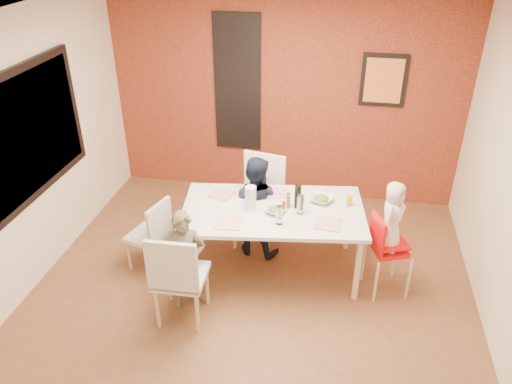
% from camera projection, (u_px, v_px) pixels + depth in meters
% --- Properties ---
extents(ground, '(4.50, 4.50, 0.00)m').
position_uv_depth(ground, '(251.00, 295.00, 5.10)').
color(ground, brown).
rests_on(ground, ground).
extents(ceiling, '(4.50, 4.50, 0.02)m').
position_uv_depth(ceiling, '(249.00, 22.00, 3.77)').
color(ceiling, white).
rests_on(ceiling, wall_back).
extents(wall_back, '(4.50, 0.02, 2.70)m').
position_uv_depth(wall_back, '(284.00, 97.00, 6.36)').
color(wall_back, beige).
rests_on(wall_back, ground).
extents(wall_left, '(0.02, 4.50, 2.70)m').
position_uv_depth(wall_left, '(21.00, 159.00, 4.80)').
color(wall_left, beige).
rests_on(wall_left, ground).
extents(brick_accent_wall, '(4.50, 0.02, 2.70)m').
position_uv_depth(brick_accent_wall, '(284.00, 98.00, 6.34)').
color(brick_accent_wall, maroon).
rests_on(brick_accent_wall, ground).
extents(picture_window_frame, '(0.05, 1.70, 1.30)m').
position_uv_depth(picture_window_frame, '(31.00, 132.00, 4.86)').
color(picture_window_frame, black).
rests_on(picture_window_frame, wall_left).
extents(picture_window_pane, '(0.02, 1.55, 1.15)m').
position_uv_depth(picture_window_pane, '(32.00, 132.00, 4.86)').
color(picture_window_pane, black).
rests_on(picture_window_pane, wall_left).
extents(glassblock_strip, '(0.55, 0.03, 1.70)m').
position_uv_depth(glassblock_strip, '(238.00, 84.00, 6.35)').
color(glassblock_strip, silver).
rests_on(glassblock_strip, wall_back).
extents(glassblock_surround, '(0.60, 0.03, 1.76)m').
position_uv_depth(glassblock_surround, '(237.00, 84.00, 6.35)').
color(glassblock_surround, black).
rests_on(glassblock_surround, wall_back).
extents(art_print_frame, '(0.54, 0.03, 0.64)m').
position_uv_depth(art_print_frame, '(384.00, 80.00, 5.98)').
color(art_print_frame, black).
rests_on(art_print_frame, wall_back).
extents(art_print_canvas, '(0.44, 0.01, 0.54)m').
position_uv_depth(art_print_canvas, '(384.00, 81.00, 5.97)').
color(art_print_canvas, orange).
rests_on(art_print_canvas, wall_back).
extents(dining_table, '(1.98, 1.28, 0.77)m').
position_uv_depth(dining_table, '(273.00, 215.00, 5.13)').
color(dining_table, silver).
rests_on(dining_table, ground).
extents(chair_near, '(0.48, 0.48, 1.00)m').
position_uv_depth(chair_near, '(177.00, 275.00, 4.51)').
color(chair_near, beige).
rests_on(chair_near, ground).
extents(chair_far, '(0.57, 0.57, 1.06)m').
position_uv_depth(chair_far, '(261.00, 195.00, 5.70)').
color(chair_far, white).
rests_on(chair_far, ground).
extents(chair_left, '(0.48, 0.48, 0.84)m').
position_uv_depth(chair_left, '(153.00, 232.00, 5.27)').
color(chair_left, beige).
rests_on(chair_left, ground).
extents(high_chair, '(0.48, 0.48, 0.89)m').
position_uv_depth(high_chair, '(385.00, 247.00, 4.93)').
color(high_chair, red).
rests_on(high_chair, ground).
extents(child_near, '(0.45, 0.36, 1.06)m').
position_uv_depth(child_near, '(186.00, 261.00, 4.74)').
color(child_near, brown).
rests_on(child_near, ground).
extents(child_far, '(0.65, 0.55, 1.19)m').
position_uv_depth(child_far, '(255.00, 206.00, 5.49)').
color(child_far, black).
rests_on(child_far, ground).
extents(toddler, '(0.34, 0.41, 0.72)m').
position_uv_depth(toddler, '(392.00, 216.00, 4.77)').
color(toddler, silver).
rests_on(toddler, high_chair).
extents(plate_near_left, '(0.26, 0.26, 0.01)m').
position_uv_depth(plate_near_left, '(228.00, 223.00, 4.86)').
color(plate_near_left, white).
rests_on(plate_near_left, dining_table).
extents(plate_far_mid, '(0.30, 0.30, 0.01)m').
position_uv_depth(plate_far_mid, '(276.00, 193.00, 5.37)').
color(plate_far_mid, white).
rests_on(plate_far_mid, dining_table).
extents(plate_near_right, '(0.27, 0.27, 0.01)m').
position_uv_depth(plate_near_right, '(328.00, 223.00, 4.85)').
color(plate_near_right, white).
rests_on(plate_near_right, dining_table).
extents(plate_far_left, '(0.29, 0.29, 0.01)m').
position_uv_depth(plate_far_left, '(221.00, 194.00, 5.35)').
color(plate_far_left, white).
rests_on(plate_far_left, dining_table).
extents(salad_bowl_a, '(0.26, 0.26, 0.05)m').
position_uv_depth(salad_bowl_a, '(275.00, 211.00, 5.02)').
color(salad_bowl_a, silver).
rests_on(salad_bowl_a, dining_table).
extents(salad_bowl_b, '(0.30, 0.30, 0.06)m').
position_uv_depth(salad_bowl_b, '(321.00, 199.00, 5.21)').
color(salad_bowl_b, silver).
rests_on(salad_bowl_b, dining_table).
extents(wine_bottle, '(0.07, 0.07, 0.26)m').
position_uv_depth(wine_bottle, '(298.00, 197.00, 5.06)').
color(wine_bottle, black).
rests_on(wine_bottle, dining_table).
extents(wine_glass_a, '(0.07, 0.07, 0.20)m').
position_uv_depth(wine_glass_a, '(279.00, 215.00, 4.81)').
color(wine_glass_a, white).
rests_on(wine_glass_a, dining_table).
extents(wine_glass_b, '(0.07, 0.07, 0.20)m').
position_uv_depth(wine_glass_b, '(300.00, 205.00, 4.97)').
color(wine_glass_b, silver).
rests_on(wine_glass_b, dining_table).
extents(paper_towel_roll, '(0.11, 0.11, 0.26)m').
position_uv_depth(paper_towel_roll, '(251.00, 198.00, 5.04)').
color(paper_towel_roll, silver).
rests_on(paper_towel_roll, dining_table).
extents(condiment_red, '(0.03, 0.03, 0.12)m').
position_uv_depth(condiment_red, '(284.00, 207.00, 5.02)').
color(condiment_red, red).
rests_on(condiment_red, dining_table).
extents(condiment_green, '(0.04, 0.04, 0.14)m').
position_uv_depth(condiment_green, '(288.00, 202.00, 5.08)').
color(condiment_green, '#3A7D29').
rests_on(condiment_green, dining_table).
extents(condiment_brown, '(0.04, 0.04, 0.15)m').
position_uv_depth(condiment_brown, '(288.00, 199.00, 5.13)').
color(condiment_brown, brown).
rests_on(condiment_brown, dining_table).
extents(sippy_cup, '(0.06, 0.06, 0.10)m').
position_uv_depth(sippy_cup, '(349.00, 201.00, 5.13)').
color(sippy_cup, orange).
rests_on(sippy_cup, dining_table).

